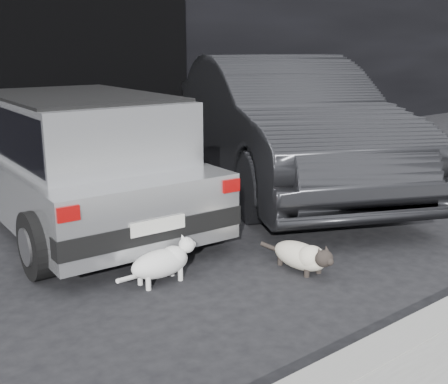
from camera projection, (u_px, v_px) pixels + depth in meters
ground at (166, 242)px, 5.41m from camera, size 80.00×80.00×0.00m
building_facade at (26, 6)px, 9.91m from camera, size 34.00×4.00×5.00m
garage_opening at (78, 81)px, 8.70m from camera, size 4.00×0.10×2.60m
silver_hatchback at (76, 154)px, 5.83m from camera, size 2.02×3.81×1.37m
second_car at (280, 122)px, 7.37m from camera, size 3.83×5.47×1.71m
cat_siamese at (304, 256)px, 4.70m from camera, size 0.30×0.83×0.28m
cat_white at (164, 261)px, 4.48m from camera, size 0.76×0.25×0.35m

